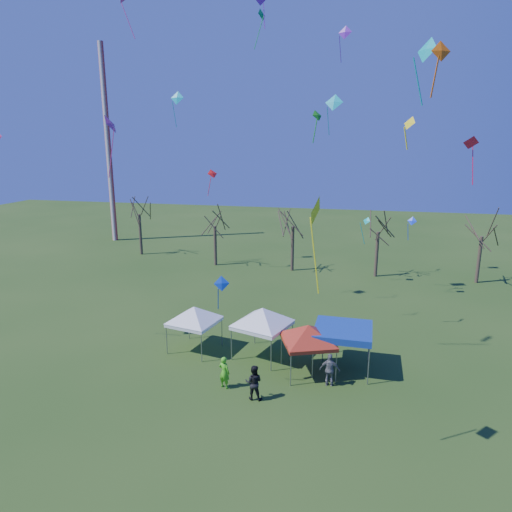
{
  "coord_description": "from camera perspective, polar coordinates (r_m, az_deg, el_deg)",
  "views": [
    {
      "loc": [
        3.95,
        -21.01,
        13.05
      ],
      "look_at": [
        -1.43,
        3.0,
        6.84
      ],
      "focal_mm": 32.0,
      "sensor_mm": 36.0,
      "label": 1
    }
  ],
  "objects": [
    {
      "name": "tent_white_mid",
      "position": [
        27.97,
        0.82,
        -6.93
      ],
      "size": [
        3.99,
        3.99,
        3.7
      ],
      "rotation": [
        0.0,
        0.0,
        -0.32
      ],
      "color": "gray",
      "rests_on": "ground"
    },
    {
      "name": "kite_1",
      "position": [
        23.38,
        -4.34,
        -3.53
      ],
      "size": [
        0.88,
        0.62,
        1.83
      ],
      "rotation": [
        0.0,
        0.0,
        0.37
      ],
      "color": "blue",
      "rests_on": "ground"
    },
    {
      "name": "kite_26",
      "position": [
        42.33,
        0.74,
        27.88
      ],
      "size": [
        1.01,
        1.19,
        3.2
      ],
      "rotation": [
        0.0,
        0.0,
        1.19
      ],
      "color": "green",
      "rests_on": "ground"
    },
    {
      "name": "person_grey",
      "position": [
        25.95,
        9.22,
        -13.87
      ],
      "size": [
        1.11,
        0.5,
        1.87
      ],
      "primitive_type": "imported",
      "rotation": [
        0.0,
        0.0,
        3.11
      ],
      "color": "slate",
      "rests_on": "ground"
    },
    {
      "name": "tent_blue",
      "position": [
        27.23,
        10.83,
        -9.21
      ],
      "size": [
        3.36,
        3.36,
        2.57
      ],
      "rotation": [
        0.0,
        0.0,
        -0.03
      ],
      "color": "gray",
      "rests_on": "ground"
    },
    {
      "name": "kite_18",
      "position": [
        29.35,
        7.65,
        16.94
      ],
      "size": [
        0.85,
        0.89,
        2.0
      ],
      "rotation": [
        0.0,
        0.0,
        0.88
      ],
      "color": "#209216",
      "rests_on": "ground"
    },
    {
      "name": "kite_2",
      "position": [
        48.62,
        -9.86,
        18.89
      ],
      "size": [
        1.43,
        0.75,
        3.49
      ],
      "rotation": [
        0.0,
        0.0,
        6.22
      ],
      "color": "#0CB3C1",
      "rests_on": "ground"
    },
    {
      "name": "tree_2",
      "position": [
        46.32,
        4.68,
        5.72
      ],
      "size": [
        3.71,
        3.71,
        8.18
      ],
      "color": "#3D2D21",
      "rests_on": "ground"
    },
    {
      "name": "kite_13",
      "position": [
        45.8,
        -5.48,
        10.19
      ],
      "size": [
        1.27,
        1.29,
        2.68
      ],
      "rotation": [
        0.0,
        0.0,
        0.83
      ],
      "color": "red",
      "rests_on": "ground"
    },
    {
      "name": "radio_mast",
      "position": [
        63.62,
        -17.99,
        12.99
      ],
      "size": [
        0.7,
        0.7,
        25.0
      ],
      "primitive_type": "cylinder",
      "color": "silver",
      "rests_on": "ground"
    },
    {
      "name": "tree_3",
      "position": [
        45.64,
        15.15,
        4.88
      ],
      "size": [
        3.59,
        3.59,
        7.91
      ],
      "color": "#3D2D21",
      "rests_on": "ground"
    },
    {
      "name": "kite_5",
      "position": [
        16.6,
        7.31,
        5.44
      ],
      "size": [
        0.55,
        1.18,
        3.74
      ],
      "rotation": [
        0.0,
        0.0,
        4.53
      ],
      "color": "yellow",
      "rests_on": "ground"
    },
    {
      "name": "kite_8",
      "position": [
        30.43,
        -17.68,
        15.42
      ],
      "size": [
        0.96,
        1.42,
        3.87
      ],
      "rotation": [
        0.0,
        0.0,
        1.71
      ],
      "color": "#D72F79",
      "rests_on": "ground"
    },
    {
      "name": "tree_1",
      "position": [
        48.52,
        -5.2,
        5.5
      ],
      "size": [
        3.42,
        3.42,
        7.54
      ],
      "color": "#3D2D21",
      "rests_on": "ground"
    },
    {
      "name": "kite_19",
      "position": [
        40.07,
        18.89,
        4.09
      ],
      "size": [
        0.85,
        0.66,
        2.07
      ],
      "rotation": [
        0.0,
        0.0,
        5.94
      ],
      "color": "#163CEF",
      "rests_on": "ground"
    },
    {
      "name": "kite_25",
      "position": [
        21.51,
        18.58,
        15.4
      ],
      "size": [
        0.68,
        0.73,
        1.44
      ],
      "rotation": [
        0.0,
        0.0,
        5.39
      ],
      "color": "yellow",
      "rests_on": "ground"
    },
    {
      "name": "tent_white_west",
      "position": [
        29.19,
        -7.77,
        -6.66
      ],
      "size": [
        3.76,
        3.76,
        3.39
      ],
      "rotation": [
        0.0,
        0.0,
        -0.21
      ],
      "color": "gray",
      "rests_on": "ground"
    },
    {
      "name": "tree_4",
      "position": [
        46.96,
        26.6,
        4.1
      ],
      "size": [
        3.58,
        3.58,
        7.89
      ],
      "color": "#3D2D21",
      "rests_on": "ground"
    },
    {
      "name": "kite_27",
      "position": [
        22.55,
        20.5,
        22.94
      ],
      "size": [
        1.05,
        1.19,
        2.8
      ],
      "rotation": [
        0.0,
        0.0,
        5.35
      ],
      "color": "#0BB2B1",
      "rests_on": "ground"
    },
    {
      "name": "kite_22",
      "position": [
        43.0,
        13.61,
        4.17
      ],
      "size": [
        1.03,
        1.01,
        2.68
      ],
      "rotation": [
        0.0,
        0.0,
        5.6
      ],
      "color": "#0BACA3",
      "rests_on": "ground"
    },
    {
      "name": "kite_9",
      "position": [
        18.41,
        22.11,
        22.5
      ],
      "size": [
        0.77,
        0.48,
        1.9
      ],
      "rotation": [
        0.0,
        0.0,
        0.37
      ],
      "color": "#E25D0B",
      "rests_on": "ground"
    },
    {
      "name": "person_green",
      "position": [
        25.51,
        -3.99,
        -14.3
      ],
      "size": [
        0.77,
        0.63,
        1.82
      ],
      "primitive_type": "imported",
      "rotation": [
        0.0,
        0.0,
        2.8
      ],
      "color": "#4BC820",
      "rests_on": "ground"
    },
    {
      "name": "tree_0",
      "position": [
        54.77,
        -14.5,
        6.83
      ],
      "size": [
        3.83,
        3.83,
        8.44
      ],
      "color": "#3D2D21",
      "rests_on": "ground"
    },
    {
      "name": "kite_3",
      "position": [
        43.83,
        11.05,
        25.73
      ],
      "size": [
        1.27,
        0.85,
        2.94
      ],
      "rotation": [
        0.0,
        0.0,
        5.99
      ],
      "color": "#6719B3",
      "rests_on": "ground"
    },
    {
      "name": "person_dark",
      "position": [
        24.45,
        -0.29,
        -15.52
      ],
      "size": [
        0.95,
        0.76,
        1.88
      ],
      "primitive_type": "imported",
      "rotation": [
        0.0,
        0.0,
        3.19
      ],
      "color": "black",
      "rests_on": "ground"
    },
    {
      "name": "kite_17",
      "position": [
        31.79,
        25.28,
        12.62
      ],
      "size": [
        1.12,
        0.86,
        3.02
      ],
      "rotation": [
        0.0,
        0.0,
        3.36
      ],
      "color": "red",
      "rests_on": "ground"
    },
    {
      "name": "ground",
      "position": [
        25.05,
        1.77,
        -17.25
      ],
      "size": [
        140.0,
        140.0,
        0.0
      ],
      "primitive_type": "plane",
      "color": "#264516",
      "rests_on": "ground"
    },
    {
      "name": "tent_red",
      "position": [
        26.28,
        6.59,
        -8.97
      ],
      "size": [
        3.63,
        3.63,
        3.43
      ],
      "rotation": [
        0.0,
        0.0,
        0.37
      ],
      "color": "gray",
      "rests_on": "ground"
    },
    {
      "name": "kite_11",
      "position": [
        38.15,
        9.71,
        18.4
      ],
      "size": [
        1.57,
        1.06,
        3.16
      ],
      "rotation": [
        0.0,
        0.0,
        6.07
      ],
      "color": "#0CAEB7",
      "rests_on": "ground"
    }
  ]
}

